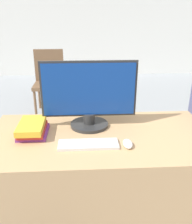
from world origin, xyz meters
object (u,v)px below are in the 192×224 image
object	(u,v)px
monitor	(89,95)
book_stack	(32,129)
keyboard	(88,144)
far_chair	(49,78)
mouse	(128,144)

from	to	relation	value
monitor	book_stack	bearing A→B (deg)	-163.82
keyboard	far_chair	distance (m)	2.56
keyboard	book_stack	distance (m)	0.38
keyboard	book_stack	bearing A→B (deg)	154.33
book_stack	far_chair	xyz separation A→B (m)	(-0.18, 2.34, -0.27)
mouse	book_stack	distance (m)	0.59
book_stack	mouse	bearing A→B (deg)	-17.87
keyboard	mouse	xyz separation A→B (m)	(0.22, -0.02, 0.01)
far_chair	keyboard	bearing A→B (deg)	-39.40
monitor	far_chair	xyz separation A→B (m)	(-0.54, 2.23, -0.45)
keyboard	far_chair	world-z (taller)	far_chair
monitor	keyboard	size ratio (longest dim) A/B	1.78
keyboard	mouse	size ratio (longest dim) A/B	3.36
mouse	far_chair	distance (m)	2.64
keyboard	mouse	bearing A→B (deg)	-4.60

